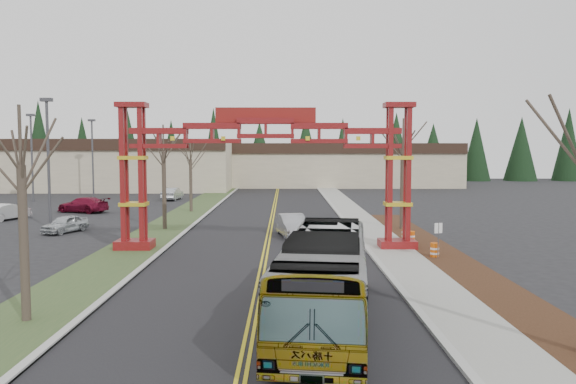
{
  "coord_description": "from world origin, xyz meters",
  "views": [
    {
      "loc": [
        1.19,
        -15.82,
        6.14
      ],
      "look_at": [
        1.33,
        15.52,
        3.72
      ],
      "focal_mm": 35.0,
      "sensor_mm": 36.0,
      "label": 1
    }
  ],
  "objects_px": {
    "parked_car_near_a": "(65,224)",
    "light_pole_far": "(92,152)",
    "light_pole_near": "(48,154)",
    "barrel_mid": "(411,238)",
    "gateway_arch": "(266,151)",
    "retail_building_west": "(86,164)",
    "parked_car_near_b": "(6,212)",
    "street_sign": "(438,233)",
    "barrel_north": "(405,234)",
    "parked_car_far_a": "(172,194)",
    "bare_tree_median_mid": "(164,153)",
    "transit_bus": "(325,279)",
    "bare_tree_median_near": "(21,166)",
    "barrel_south": "(435,251)",
    "light_pole_mid": "(32,151)",
    "bare_tree_right_far": "(403,149)",
    "parked_car_mid_a": "(83,205)",
    "silver_sedan": "(292,225)",
    "retail_building_east": "(337,164)",
    "bare_tree_median_far": "(190,160)"
  },
  "relations": [
    {
      "from": "retail_building_west",
      "to": "bare_tree_median_far",
      "type": "relative_size",
      "value": 6.46
    },
    {
      "from": "silver_sedan",
      "to": "barrel_north",
      "type": "height_order",
      "value": "silver_sedan"
    },
    {
      "from": "street_sign",
      "to": "barrel_south",
      "type": "bearing_deg",
      "value": 103.51
    },
    {
      "from": "transit_bus",
      "to": "barrel_south",
      "type": "distance_m",
      "value": 13.68
    },
    {
      "from": "parked_car_far_a",
      "to": "light_pole_far",
      "type": "height_order",
      "value": "light_pole_far"
    },
    {
      "from": "light_pole_far",
      "to": "street_sign",
      "type": "height_order",
      "value": "light_pole_far"
    },
    {
      "from": "bare_tree_median_mid",
      "to": "retail_building_west",
      "type": "bearing_deg",
      "value": 115.82
    },
    {
      "from": "silver_sedan",
      "to": "parked_car_near_b",
      "type": "xyz_separation_m",
      "value": [
        -24.54,
        9.19,
        -0.06
      ]
    },
    {
      "from": "parked_car_near_a",
      "to": "parked_car_near_b",
      "type": "height_order",
      "value": "parked_car_near_b"
    },
    {
      "from": "parked_car_far_a",
      "to": "light_pole_mid",
      "type": "distance_m",
      "value": 16.56
    },
    {
      "from": "gateway_arch",
      "to": "parked_car_far_a",
      "type": "height_order",
      "value": "gateway_arch"
    },
    {
      "from": "light_pole_near",
      "to": "barrel_north",
      "type": "distance_m",
      "value": 27.3
    },
    {
      "from": "retail_building_west",
      "to": "light_pole_near",
      "type": "relative_size",
      "value": 4.61
    },
    {
      "from": "bare_tree_right_far",
      "to": "light_pole_near",
      "type": "bearing_deg",
      "value": 178.27
    },
    {
      "from": "light_pole_mid",
      "to": "barrel_north",
      "type": "bearing_deg",
      "value": -36.57
    },
    {
      "from": "retail_building_east",
      "to": "parked_car_far_a",
      "type": "distance_m",
      "value": 36.5
    },
    {
      "from": "parked_car_far_a",
      "to": "bare_tree_median_far",
      "type": "bearing_deg",
      "value": 113.5
    },
    {
      "from": "parked_car_near_b",
      "to": "light_pole_near",
      "type": "bearing_deg",
      "value": 156.85
    },
    {
      "from": "light_pole_near",
      "to": "barrel_mid",
      "type": "height_order",
      "value": "light_pole_near"
    },
    {
      "from": "street_sign",
      "to": "barrel_north",
      "type": "distance_m",
      "value": 6.59
    },
    {
      "from": "parked_car_mid_a",
      "to": "barrel_north",
      "type": "bearing_deg",
      "value": 79.54
    },
    {
      "from": "retail_building_east",
      "to": "parked_car_near_a",
      "type": "distance_m",
      "value": 60.39
    },
    {
      "from": "light_pole_mid",
      "to": "parked_car_near_b",
      "type": "bearing_deg",
      "value": -72.92
    },
    {
      "from": "light_pole_far",
      "to": "parked_car_mid_a",
      "type": "bearing_deg",
      "value": -74.29
    },
    {
      "from": "parked_car_mid_a",
      "to": "retail_building_west",
      "type": "bearing_deg",
      "value": -140.05
    },
    {
      "from": "light_pole_near",
      "to": "street_sign",
      "type": "height_order",
      "value": "light_pole_near"
    },
    {
      "from": "retail_building_west",
      "to": "light_pole_mid",
      "type": "distance_m",
      "value": 23.37
    },
    {
      "from": "retail_building_east",
      "to": "barrel_north",
      "type": "relative_size",
      "value": 41.83
    },
    {
      "from": "barrel_mid",
      "to": "barrel_north",
      "type": "xyz_separation_m",
      "value": [
        -0.0,
        1.66,
        0.01
      ]
    },
    {
      "from": "street_sign",
      "to": "barrel_north",
      "type": "bearing_deg",
      "value": 93.6
    },
    {
      "from": "bare_tree_right_far",
      "to": "street_sign",
      "type": "bearing_deg",
      "value": -91.96
    },
    {
      "from": "transit_bus",
      "to": "bare_tree_median_near",
      "type": "xyz_separation_m",
      "value": [
        -10.56,
        0.32,
        3.9
      ]
    },
    {
      "from": "bare_tree_median_near",
      "to": "light_pole_near",
      "type": "distance_m",
      "value": 25.05
    },
    {
      "from": "parked_car_far_a",
      "to": "bare_tree_median_near",
      "type": "bearing_deg",
      "value": 99.86
    },
    {
      "from": "light_pole_far",
      "to": "barrel_south",
      "type": "distance_m",
      "value": 52.04
    },
    {
      "from": "barrel_north",
      "to": "retail_building_east",
      "type": "bearing_deg",
      "value": 89.22
    },
    {
      "from": "retail_building_east",
      "to": "bare_tree_median_mid",
      "type": "relative_size",
      "value": 4.78
    },
    {
      "from": "retail_building_west",
      "to": "parked_car_near_b",
      "type": "distance_m",
      "value": 40.41
    },
    {
      "from": "silver_sedan",
      "to": "light_pole_near",
      "type": "distance_m",
      "value": 19.65
    },
    {
      "from": "retail_building_east",
      "to": "parked_car_mid_a",
      "type": "relative_size",
      "value": 7.4
    },
    {
      "from": "silver_sedan",
      "to": "bare_tree_median_near",
      "type": "bearing_deg",
      "value": -127.52
    },
    {
      "from": "silver_sedan",
      "to": "barrel_north",
      "type": "relative_size",
      "value": 5.25
    },
    {
      "from": "light_pole_near",
      "to": "street_sign",
      "type": "bearing_deg",
      "value": -25.0
    },
    {
      "from": "retail_building_west",
      "to": "silver_sedan",
      "type": "height_order",
      "value": "retail_building_west"
    },
    {
      "from": "bare_tree_median_mid",
      "to": "transit_bus",
      "type": "bearing_deg",
      "value": -65.45
    },
    {
      "from": "gateway_arch",
      "to": "light_pole_far",
      "type": "height_order",
      "value": "light_pole_far"
    },
    {
      "from": "retail_building_west",
      "to": "barrel_south",
      "type": "bearing_deg",
      "value": -55.21
    },
    {
      "from": "parked_car_near_a",
      "to": "light_pole_far",
      "type": "bearing_deg",
      "value": 126.03
    },
    {
      "from": "light_pole_near",
      "to": "light_pole_far",
      "type": "bearing_deg",
      "value": 102.58
    },
    {
      "from": "parked_car_near_a",
      "to": "barrel_south",
      "type": "height_order",
      "value": "parked_car_near_a"
    }
  ]
}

